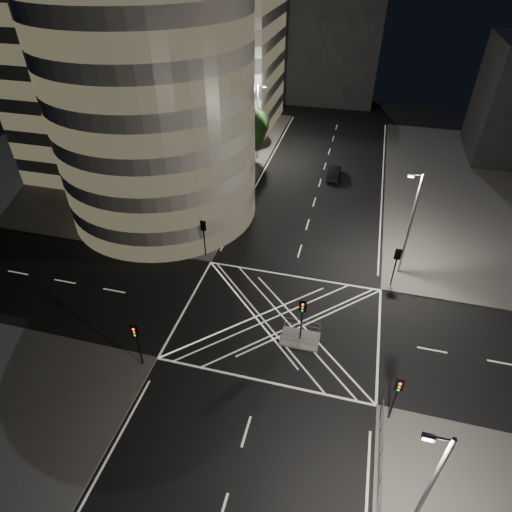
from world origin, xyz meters
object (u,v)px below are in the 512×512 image
(traffic_signal_nl, at_px, (137,338))
(street_lamp_left_far, at_px, (258,120))
(traffic_signal_island, at_px, (302,313))
(street_lamp_left_near, at_px, (214,181))
(traffic_signal_fr, at_px, (396,261))
(traffic_signal_nr, at_px, (397,392))
(street_lamp_right_near, at_px, (424,494))
(sedan, at_px, (334,173))
(central_island, at_px, (300,339))
(street_lamp_right_far, at_px, (410,223))
(traffic_signal_fl, at_px, (204,232))

(traffic_signal_nl, bearing_deg, street_lamp_left_far, 90.99)
(traffic_signal_island, height_order, street_lamp_left_near, street_lamp_left_near)
(traffic_signal_fr, relative_size, traffic_signal_nr, 1.00)
(traffic_signal_fr, height_order, street_lamp_right_near, street_lamp_right_near)
(traffic_signal_nr, xyz_separation_m, sedan, (-7.30, 33.62, -2.21))
(sedan, bearing_deg, central_island, 91.76)
(street_lamp_right_far, bearing_deg, traffic_signal_nr, -92.30)
(traffic_signal_island, height_order, street_lamp_right_far, street_lamp_right_far)
(street_lamp_left_far, bearing_deg, traffic_signal_fl, -88.43)
(street_lamp_left_far, bearing_deg, traffic_signal_island, -70.05)
(traffic_signal_nr, relative_size, street_lamp_left_far, 0.40)
(street_lamp_right_near, bearing_deg, street_lamp_left_far, 113.21)
(central_island, distance_m, street_lamp_right_near, 15.54)
(central_island, bearing_deg, street_lamp_left_near, 130.27)
(traffic_signal_island, bearing_deg, traffic_signal_fl, 142.46)
(traffic_signal_fr, height_order, street_lamp_right_far, street_lamp_right_far)
(traffic_signal_island, bearing_deg, central_island, 0.00)
(traffic_signal_fl, xyz_separation_m, sedan, (10.30, 20.02, -2.21))
(traffic_signal_nr, relative_size, traffic_signal_island, 1.00)
(street_lamp_left_near, bearing_deg, traffic_signal_fr, -15.92)
(central_island, distance_m, street_lamp_right_far, 13.98)
(traffic_signal_island, relative_size, street_lamp_left_near, 0.40)
(traffic_signal_nl, relative_size, street_lamp_right_far, 0.40)
(traffic_signal_island, height_order, street_lamp_left_far, street_lamp_left_far)
(traffic_signal_fr, distance_m, street_lamp_left_far, 29.63)
(traffic_signal_fr, height_order, sedan, traffic_signal_fr)
(traffic_signal_fr, height_order, traffic_signal_nr, same)
(street_lamp_left_far, bearing_deg, street_lamp_left_near, -90.00)
(street_lamp_left_near, bearing_deg, traffic_signal_island, -49.73)
(sedan, bearing_deg, street_lamp_left_far, -15.44)
(traffic_signal_nl, bearing_deg, sedan, 72.97)
(central_island, xyz_separation_m, traffic_signal_nr, (6.80, -5.30, 2.84))
(central_island, distance_m, traffic_signal_island, 2.84)
(traffic_signal_nl, distance_m, traffic_signal_nr, 17.60)
(traffic_signal_fl, xyz_separation_m, street_lamp_left_far, (-0.64, 23.20, 2.63))
(street_lamp_right_far, xyz_separation_m, street_lamp_right_near, (0.00, -23.00, 0.00))
(traffic_signal_nl, bearing_deg, central_island, 26.14)
(central_island, bearing_deg, traffic_signal_fl, 142.46)
(street_lamp_left_near, distance_m, sedan, 19.05)
(traffic_signal_fr, xyz_separation_m, street_lamp_right_far, (0.64, 2.20, 2.63))
(traffic_signal_fl, bearing_deg, street_lamp_right_far, 6.88)
(street_lamp_left_far, relative_size, street_lamp_right_near, 1.00)
(traffic_signal_fr, relative_size, street_lamp_left_near, 0.40)
(traffic_signal_island, distance_m, street_lamp_left_near, 17.89)
(traffic_signal_fr, bearing_deg, street_lamp_right_near, -88.25)
(traffic_signal_nl, relative_size, traffic_signal_nr, 1.00)
(sedan, bearing_deg, traffic_signal_nl, 73.72)
(traffic_signal_island, distance_m, street_lamp_right_near, 14.78)
(traffic_signal_nl, height_order, street_lamp_left_near, street_lamp_left_near)
(traffic_signal_fl, distance_m, street_lamp_right_near, 27.79)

